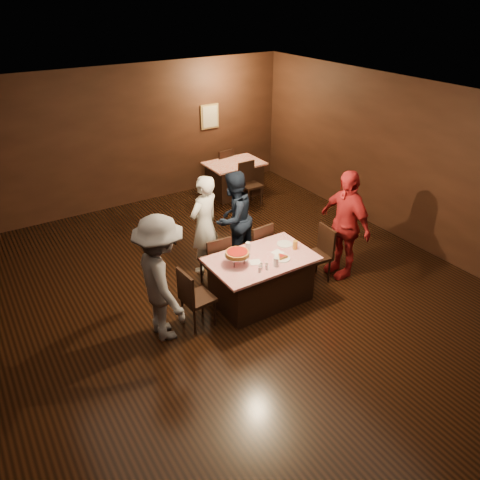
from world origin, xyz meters
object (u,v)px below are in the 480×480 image
(chair_end_left, at_px, (198,297))
(chair_back_far, at_px, (221,167))
(chair_end_right, at_px, (316,255))
(glass_amber, at_px, (295,245))
(back_table, at_px, (234,178))
(plate_empty, at_px, (285,244))
(chair_far_left, at_px, (215,260))
(glass_back, at_px, (248,247))
(diner_grey_knit, at_px, (162,279))
(diner_red_shirt, at_px, (345,224))
(diner_white_jacket, at_px, (204,225))
(chair_far_right, at_px, (255,247))
(diner_navy_hoodie, at_px, (234,218))
(pizza_stand, at_px, (237,253))
(main_table, at_px, (261,279))
(chair_back_near, at_px, (251,184))
(glass_front_left, at_px, (276,262))

(chair_end_left, height_order, chair_back_far, same)
(chair_end_right, relative_size, glass_amber, 6.79)
(back_table, bearing_deg, plate_empty, -110.00)
(chair_far_left, height_order, glass_back, chair_far_left)
(diner_grey_knit, height_order, glass_amber, diner_grey_knit)
(back_table, distance_m, diner_red_shirt, 3.97)
(glass_back, bearing_deg, chair_far_left, 127.87)
(chair_end_left, relative_size, diner_grey_knit, 0.51)
(diner_red_shirt, xyz_separation_m, glass_back, (-1.66, 0.36, -0.10))
(diner_white_jacket, bearing_deg, chair_far_right, 121.92)
(diner_grey_knit, bearing_deg, chair_far_right, -67.13)
(back_table, bearing_deg, diner_navy_hoodie, -121.96)
(back_table, relative_size, chair_far_left, 1.37)
(diner_grey_knit, distance_m, pizza_stand, 1.20)
(pizza_stand, bearing_deg, chair_far_left, 90.00)
(diner_white_jacket, height_order, plate_empty, diner_white_jacket)
(main_table, distance_m, glass_amber, 0.75)
(chair_far_left, distance_m, chair_end_right, 1.68)
(diner_navy_hoodie, bearing_deg, glass_amber, 83.10)
(main_table, height_order, chair_back_far, chair_back_far)
(chair_end_right, height_order, glass_back, chair_end_right)
(diner_grey_knit, height_order, glass_back, diner_grey_knit)
(back_table, height_order, chair_back_near, chair_back_near)
(chair_back_far, relative_size, glass_front_left, 6.79)
(diner_white_jacket, bearing_deg, back_table, -151.32)
(glass_front_left, bearing_deg, chair_back_near, 61.86)
(chair_back_far, height_order, pizza_stand, pizza_stand)
(chair_far_right, xyz_separation_m, glass_amber, (0.20, -0.80, 0.37))
(plate_empty, height_order, glass_amber, glass_amber)
(pizza_stand, bearing_deg, chair_end_left, -175.91)
(diner_navy_hoodie, distance_m, glass_back, 1.01)
(glass_amber, bearing_deg, chair_back_far, 73.91)
(main_table, xyz_separation_m, pizza_stand, (-0.40, 0.05, 0.57))
(glass_back, bearing_deg, chair_far_right, 45.00)
(diner_red_shirt, xyz_separation_m, glass_amber, (-1.01, 0.01, -0.10))
(chair_far_right, height_order, glass_front_left, chair_far_right)
(diner_red_shirt, bearing_deg, diner_grey_knit, -90.52)
(chair_end_left, bearing_deg, diner_red_shirt, -95.62)
(chair_far_right, height_order, chair_back_far, same)
(chair_back_far, bearing_deg, glass_back, 57.51)
(chair_back_far, bearing_deg, chair_end_right, 72.46)
(chair_far_left, distance_m, glass_amber, 1.33)
(chair_far_left, distance_m, plate_empty, 1.16)
(chair_back_near, height_order, diner_white_jacket, diner_white_jacket)
(chair_back_near, height_order, diner_grey_knit, diner_grey_knit)
(chair_end_right, bearing_deg, glass_front_left, -69.51)
(main_table, bearing_deg, chair_far_left, 118.07)
(chair_back_near, height_order, glass_back, chair_back_near)
(diner_white_jacket, bearing_deg, glass_amber, 102.90)
(chair_far_right, distance_m, glass_back, 0.73)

